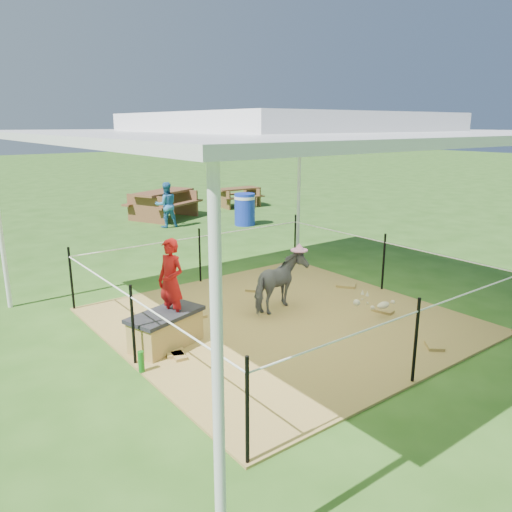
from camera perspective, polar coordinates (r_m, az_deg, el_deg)
ground at (r=7.30m, az=2.87°, el=-7.43°), size 90.00×90.00×0.00m
hay_patch at (r=7.29m, az=2.87°, el=-7.32°), size 4.60×4.60×0.03m
canopy_tent at (r=6.75m, az=3.17°, el=14.20°), size 6.30×6.30×2.90m
rope_fence at (r=7.08m, az=2.94°, el=-2.61°), size 4.54×4.54×1.00m
straw_bale at (r=6.48m, az=-10.24°, el=-8.44°), size 0.99×0.70×0.40m
dark_cloth at (r=6.40m, az=-10.33°, el=-6.58°), size 1.07×0.76×0.05m
woman at (r=6.27m, az=-9.74°, el=-2.00°), size 0.36×0.45×1.08m
green_bottle at (r=5.93m, az=-12.99°, el=-11.68°), size 0.09×0.09×0.25m
pony at (r=7.50m, az=2.78°, el=-3.11°), size 1.10×0.75×0.85m
pink_hat at (r=7.37m, az=2.83°, el=0.49°), size 0.26×0.26×0.12m
foal at (r=7.49m, az=14.36°, el=-5.30°), size 0.80×0.49×0.43m
trash_barrel at (r=14.02m, az=-1.29°, el=5.35°), size 0.73×0.73×0.89m
picnic_table_near at (r=15.28m, az=-10.52°, el=5.79°), size 2.40×2.12×0.83m
picnic_table_far at (r=17.27m, az=-2.14°, el=6.73°), size 1.61×1.22×0.64m
distant_person at (r=13.91m, az=-10.22°, el=5.77°), size 0.69×0.59×1.24m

